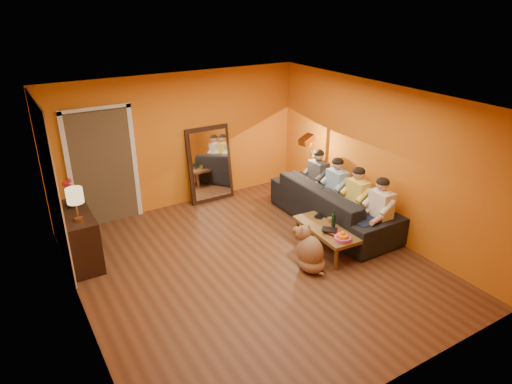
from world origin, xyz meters
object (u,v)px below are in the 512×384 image
laptop (324,215)px  vase (70,200)px  sideboard (79,237)px  person_mid_left (357,200)px  floor_lamp (310,171)px  wine_bottle (334,219)px  tumbler (330,220)px  mirror_frame (210,164)px  coffee_table (328,238)px  dog (310,248)px  person_far_right (318,180)px  sofa (334,204)px  table_lamp (76,205)px  person_mid_right (336,189)px  person_far_left (380,212)px

laptop → vase: bearing=131.2°
sideboard → person_mid_left: bearing=-19.0°
person_mid_left → laptop: person_mid_left is taller
floor_lamp → wine_bottle: size_ratio=4.65×
tumbler → mirror_frame: bearing=108.2°
wine_bottle → laptop: size_ratio=0.93×
coffee_table → dog: dog is taller
coffee_table → tumbler: bearing=48.2°
person_mid_left → mirror_frame: bearing=121.5°
person_far_right → tumbler: (-0.69, -1.22, -0.15)m
sideboard → laptop: size_ratio=3.54×
dog → sofa: bearing=34.3°
mirror_frame → table_lamp: size_ratio=2.98×
dog → person_mid_left: size_ratio=0.59×
table_lamp → coffee_table: (3.56, -1.44, -0.90)m
floor_lamp → person_mid_right: 0.77m
table_lamp → laptop: (3.74, -1.09, -0.67)m
floor_lamp → wine_bottle: floor_lamp is taller
mirror_frame → vase: 2.92m
person_mid_left → wine_bottle: 0.82m
sideboard → person_mid_left: (4.37, -1.50, 0.18)m
table_lamp → sideboard: bearing=90.0°
coffee_table → laptop: laptop is taller
coffee_table → person_far_right: size_ratio=1.00×
person_mid_left → vase: size_ratio=5.74×
mirror_frame → floor_lamp: mirror_frame is taller
table_lamp → person_mid_left: table_lamp is taller
tumbler → vase: vase is taller
wine_bottle → sofa: bearing=49.5°
table_lamp → dog: bearing=-30.7°
sideboard → wine_bottle: 4.03m
sideboard → tumbler: (3.68, -1.62, 0.04)m
dog → person_mid_right: size_ratio=0.59×
person_mid_right → tumbler: person_mid_right is taller
mirror_frame → person_far_right: mirror_frame is taller
dog → tumbler: bearing=26.9°
sideboard → coffee_table: sideboard is taller
laptop → person_mid_left: bearing=-34.8°
person_far_left → table_lamp: bearing=158.1°
person_mid_left → wine_bottle: bearing=-159.1°
coffee_table → person_mid_left: (0.81, 0.24, 0.40)m
sideboard → laptop: sideboard is taller
table_lamp → person_mid_left: size_ratio=0.42×
mirror_frame → laptop: mirror_frame is taller
dog → person_far_right: size_ratio=0.59×
coffee_table → floor_lamp: bearing=66.4°
sideboard → sofa: (4.24, -1.05, -0.04)m
sideboard → person_mid_left: size_ratio=0.97×
floor_lamp → tumbler: 1.60m
person_mid_right → laptop: bearing=-145.2°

